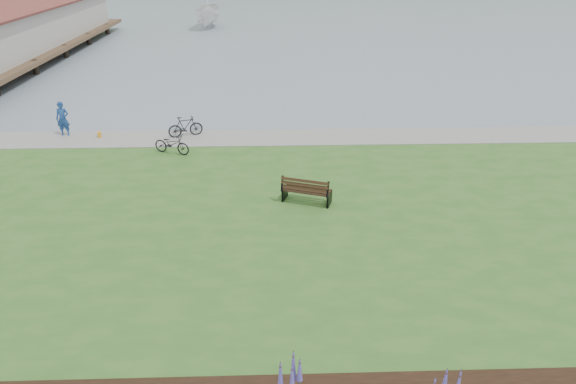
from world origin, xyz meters
name	(u,v)px	position (x,y,z in m)	size (l,w,h in m)	color
ground	(262,217)	(0.00, 0.00, 0.00)	(600.00, 600.00, 0.00)	slate
lawn	(261,243)	(0.00, -2.00, 0.20)	(34.00, 20.00, 0.40)	#2F5C20
shoreline_path	(263,138)	(0.00, 6.90, 0.42)	(34.00, 2.20, 0.03)	gray
pier_pavilion	(14,25)	(-20.00, 27.52, 2.64)	(8.00, 36.00, 5.40)	#4C3826
park_bench	(306,190)	(1.54, 0.23, 0.91)	(1.78, 1.19, 1.03)	black
person	(62,116)	(-9.23, 7.50, 1.35)	(0.69, 0.48, 1.90)	navy
bicycle_a	(172,144)	(-3.87, 5.09, 0.83)	(1.65, 0.57, 0.86)	black
bicycle_b	(185,127)	(-3.60, 7.20, 0.88)	(1.60, 0.46, 0.97)	black
sailboat	(209,28)	(-6.48, 44.01, 0.00)	(11.05, 11.25, 29.13)	silver
pannier	(100,135)	(-7.58, 7.20, 0.53)	(0.16, 0.25, 0.27)	gold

